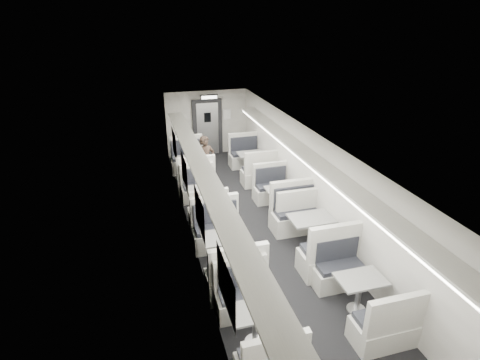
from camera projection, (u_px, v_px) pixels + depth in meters
room at (256, 190)px, 8.63m from camera, size 3.24×12.24×2.64m
booth_left_a at (191, 169)px, 11.89m from camera, size 1.12×2.27×1.21m
booth_left_b at (203, 199)px, 10.09m from camera, size 0.96×1.96×1.05m
booth_left_c at (225, 252)px, 7.78m from camera, size 1.11×2.25×1.20m
booth_left_d at (255, 326)px, 6.00m from camera, size 0.97×1.96×1.05m
booth_right_a at (251, 164)px, 12.37m from camera, size 1.07×2.17×1.16m
booth_right_b at (281, 200)px, 9.99m from camera, size 1.01×2.05×1.10m
booth_right_c at (310, 233)px, 8.40m from camera, size 1.16×2.35×1.26m
booth_right_d at (359, 294)px, 6.66m from camera, size 1.01×2.04×1.09m
passenger at (206, 161)px, 11.41m from camera, size 0.66×0.51×1.60m
window_a at (174, 144)px, 11.20m from camera, size 0.02×1.18×0.84m
window_b at (184, 172)px, 9.26m from camera, size 0.02×1.18×0.84m
window_c at (200, 214)px, 7.33m from camera, size 0.02×1.18×0.84m
window_d at (226, 285)px, 5.39m from camera, size 0.02×1.18×0.84m
luggage_rack_left at (204, 172)px, 7.77m from camera, size 0.46×10.40×0.09m
luggage_rack_right at (314, 161)px, 8.38m from camera, size 0.46×10.40×0.09m
vestibule_door at (208, 128)px, 13.91m from camera, size 1.10×0.13×2.10m
exit_sign at (209, 97)px, 12.98m from camera, size 0.62×0.12×0.16m
wall_notice at (227, 114)px, 13.90m from camera, size 0.32×0.02×0.40m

